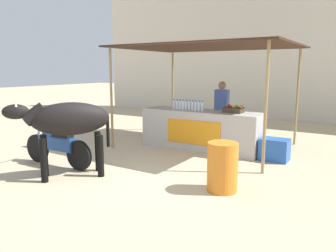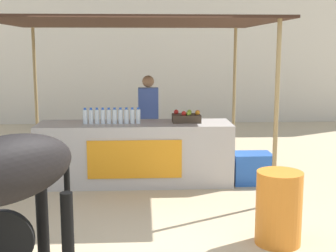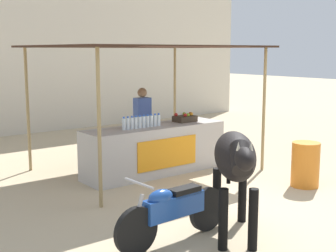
% 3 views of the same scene
% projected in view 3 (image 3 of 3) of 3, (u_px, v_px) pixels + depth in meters
% --- Properties ---
extents(ground_plane, '(60.00, 60.00, 0.00)m').
position_uv_depth(ground_plane, '(235.00, 201.00, 7.65)').
color(ground_plane, tan).
extents(building_wall_far, '(16.00, 0.50, 5.71)m').
position_uv_depth(building_wall_far, '(31.00, 36.00, 13.68)').
color(building_wall_far, beige).
rests_on(building_wall_far, ground).
extents(stall_counter, '(3.00, 0.82, 0.96)m').
position_uv_depth(stall_counter, '(155.00, 150.00, 9.28)').
color(stall_counter, '#B2ADA8').
rests_on(stall_counter, ground).
extents(stall_awning, '(4.20, 3.20, 2.52)m').
position_uv_depth(stall_awning, '(146.00, 51.00, 9.21)').
color(stall_awning, '#382319').
rests_on(stall_awning, ground).
extents(water_bottle_row, '(0.88, 0.07, 0.25)m').
position_uv_depth(water_bottle_row, '(142.00, 122.00, 8.94)').
color(water_bottle_row, silver).
rests_on(water_bottle_row, stall_counter).
extents(fruit_crate, '(0.44, 0.32, 0.18)m').
position_uv_depth(fruit_crate, '(185.00, 118.00, 9.73)').
color(fruit_crate, '#3F3326').
rests_on(fruit_crate, stall_counter).
extents(vendor_behind_counter, '(0.34, 0.22, 1.65)m').
position_uv_depth(vendor_behind_counter, '(143.00, 125.00, 9.95)').
color(vendor_behind_counter, '#383842').
rests_on(vendor_behind_counter, ground).
extents(cooler_box, '(0.60, 0.44, 0.48)m').
position_uv_depth(cooler_box, '(225.00, 150.00, 10.36)').
color(cooler_box, blue).
rests_on(cooler_box, ground).
extents(water_barrel, '(0.50, 0.50, 0.81)m').
position_uv_depth(water_barrel, '(305.00, 164.00, 8.39)').
color(water_barrel, orange).
rests_on(water_barrel, ground).
extents(cow, '(1.43, 1.64, 1.44)m').
position_uv_depth(cow, '(235.00, 160.00, 6.02)').
color(cow, black).
rests_on(cow, ground).
extents(motorcycle_parked, '(1.80, 0.55, 0.90)m').
position_uv_depth(motorcycle_parked, '(173.00, 210.00, 5.92)').
color(motorcycle_parked, black).
rests_on(motorcycle_parked, ground).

